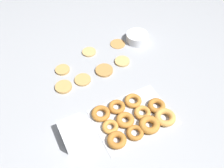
% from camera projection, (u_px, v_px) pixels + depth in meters
% --- Properties ---
extents(ground_plane, '(3.00, 3.00, 0.00)m').
position_uv_depth(ground_plane, '(103.00, 77.00, 1.44)').
color(ground_plane, '#9EA0A5').
extents(pancake_0, '(0.11, 0.11, 0.02)m').
position_uv_depth(pancake_0, '(104.00, 70.00, 1.47)').
color(pancake_0, '#B27F42').
rests_on(pancake_0, ground_plane).
extents(pancake_1, '(0.10, 0.10, 0.01)m').
position_uv_depth(pancake_1, '(118.00, 44.00, 1.64)').
color(pancake_1, '#B27F42').
rests_on(pancake_1, ground_plane).
extents(pancake_2, '(0.09, 0.09, 0.01)m').
position_uv_depth(pancake_2, '(63.00, 70.00, 1.47)').
color(pancake_2, tan).
rests_on(pancake_2, ground_plane).
extents(pancake_3, '(0.10, 0.10, 0.02)m').
position_uv_depth(pancake_3, '(64.00, 87.00, 1.38)').
color(pancake_3, tan).
rests_on(pancake_3, ground_plane).
extents(pancake_4, '(0.10, 0.10, 0.01)m').
position_uv_depth(pancake_4, '(83.00, 80.00, 1.42)').
color(pancake_4, tan).
rests_on(pancake_4, ground_plane).
extents(pancake_5, '(0.09, 0.09, 0.01)m').
position_uv_depth(pancake_5, '(89.00, 52.00, 1.58)').
color(pancake_5, tan).
rests_on(pancake_5, ground_plane).
extents(pancake_6, '(0.10, 0.10, 0.01)m').
position_uv_depth(pancake_6, '(122.00, 61.00, 1.52)').
color(pancake_6, tan).
rests_on(pancake_6, ground_plane).
extents(donut_tray, '(0.41, 0.30, 0.04)m').
position_uv_depth(donut_tray, '(134.00, 118.00, 1.23)').
color(donut_tray, silver).
rests_on(donut_tray, ground_plane).
extents(batter_bowl, '(0.15, 0.15, 0.06)m').
position_uv_depth(batter_bowl, '(137.00, 37.00, 1.65)').
color(batter_bowl, white).
rests_on(batter_bowl, ground_plane).
extents(container_stack, '(0.13, 0.15, 0.08)m').
position_uv_depth(container_stack, '(74.00, 133.00, 1.15)').
color(container_stack, white).
rests_on(container_stack, ground_plane).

